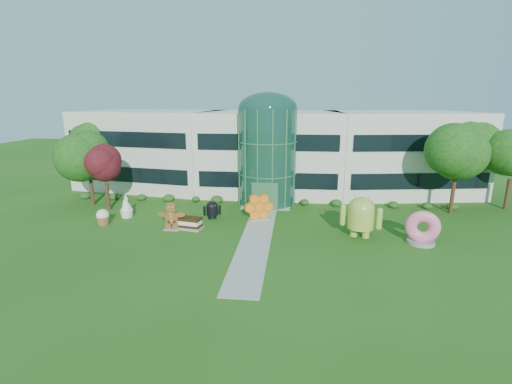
# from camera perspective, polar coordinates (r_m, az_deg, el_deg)

# --- Properties ---
(ground) EXTENTS (140.00, 140.00, 0.00)m
(ground) POSITION_cam_1_polar(r_m,az_deg,el_deg) (28.47, -0.25, -8.07)
(ground) COLOR #215114
(ground) RESTS_ON ground
(building) EXTENTS (46.00, 15.00, 9.30)m
(building) POSITION_cam_1_polar(r_m,az_deg,el_deg) (44.70, 2.37, 6.29)
(building) COLOR beige
(building) RESTS_ON ground
(atrium) EXTENTS (6.00, 6.00, 9.80)m
(atrium) POSITION_cam_1_polar(r_m,az_deg,el_deg) (38.74, 1.76, 5.45)
(atrium) COLOR #194738
(atrium) RESTS_ON ground
(walkway) EXTENTS (2.40, 20.00, 0.04)m
(walkway) POSITION_cam_1_polar(r_m,az_deg,el_deg) (30.31, 0.18, -6.61)
(walkway) COLOR #9E9E93
(walkway) RESTS_ON ground
(tree_red) EXTENTS (4.00, 4.00, 6.00)m
(tree_red) POSITION_cam_1_polar(r_m,az_deg,el_deg) (39.20, -22.06, 1.69)
(tree_red) COLOR #3F0C14
(tree_red) RESTS_ON ground
(trees_backdrop) EXTENTS (52.00, 8.00, 8.40)m
(trees_backdrop) POSITION_cam_1_polar(r_m,az_deg,el_deg) (39.84, 1.86, 4.67)
(trees_backdrop) COLOR #104111
(trees_backdrop) RESTS_ON ground
(android_green) EXTENTS (3.85, 3.04, 3.85)m
(android_green) POSITION_cam_1_polar(r_m,az_deg,el_deg) (30.52, 15.84, -3.25)
(android_green) COLOR #9FBD3C
(android_green) RESTS_ON ground
(android_black) EXTENTS (2.04, 1.75, 1.95)m
(android_black) POSITION_cam_1_polar(r_m,az_deg,el_deg) (34.26, -6.77, -2.55)
(android_black) COLOR black
(android_black) RESTS_ON ground
(donut) EXTENTS (2.79, 1.81, 2.67)m
(donut) POSITION_cam_1_polar(r_m,az_deg,el_deg) (30.90, 24.23, -4.92)
(donut) COLOR #DB5398
(donut) RESTS_ON ground
(gingerbread) EXTENTS (2.62, 1.02, 2.41)m
(gingerbread) POSITION_cam_1_polar(r_m,az_deg,el_deg) (32.01, -12.86, -3.59)
(gingerbread) COLOR brown
(gingerbread) RESTS_ON ground
(ice_cream_sandwich) EXTENTS (2.51, 1.60, 1.03)m
(ice_cream_sandwich) POSITION_cam_1_polar(r_m,az_deg,el_deg) (32.08, -10.31, -4.72)
(ice_cream_sandwich) COLOR black
(ice_cream_sandwich) RESTS_ON ground
(honeycomb) EXTENTS (3.00, 1.93, 2.22)m
(honeycomb) POSITION_cam_1_polar(r_m,az_deg,el_deg) (33.75, 0.43, -2.47)
(honeycomb) COLOR orange
(honeycomb) RESTS_ON ground
(froyo) EXTENTS (1.54, 1.54, 2.15)m
(froyo) POSITION_cam_1_polar(r_m,az_deg,el_deg) (36.54, -19.34, -2.05)
(froyo) COLOR white
(froyo) RESTS_ON ground
(cupcake) EXTENTS (1.39, 1.39, 1.40)m
(cupcake) POSITION_cam_1_polar(r_m,az_deg,el_deg) (35.25, -22.50, -3.55)
(cupcake) COLOR white
(cupcake) RESTS_ON ground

